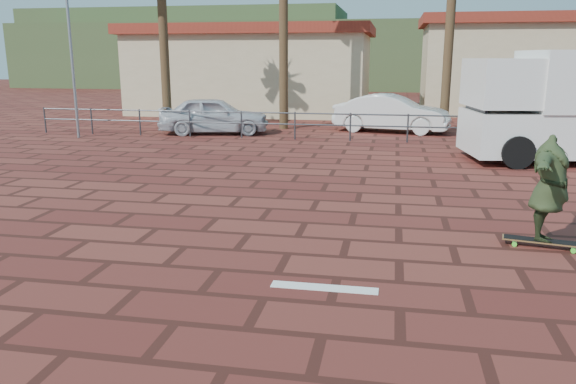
% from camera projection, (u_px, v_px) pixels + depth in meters
% --- Properties ---
extents(ground, '(120.00, 120.00, 0.00)m').
position_uv_depth(ground, '(288.00, 254.00, 8.58)').
color(ground, maroon).
rests_on(ground, ground).
extents(paint_stripe, '(1.40, 0.22, 0.01)m').
position_uv_depth(paint_stripe, '(324.00, 288.00, 7.30)').
color(paint_stripe, white).
rests_on(paint_stripe, ground).
extents(guardrail, '(24.06, 0.06, 1.00)m').
position_uv_depth(guardrail, '(350.00, 122.00, 19.88)').
color(guardrail, '#47494F').
rests_on(guardrail, ground).
extents(flagpole, '(1.30, 0.10, 8.00)m').
position_uv_depth(flagpole, '(71.00, 7.00, 19.77)').
color(flagpole, gray).
rests_on(flagpole, ground).
extents(building_west, '(12.60, 7.60, 4.50)m').
position_uv_depth(building_west, '(254.00, 69.00, 30.13)').
color(building_west, beige).
rests_on(building_west, ground).
extents(building_east, '(10.60, 6.60, 5.00)m').
position_uv_depth(building_east, '(521.00, 64.00, 29.48)').
color(building_east, beige).
rests_on(building_east, ground).
extents(hill_front, '(70.00, 18.00, 6.00)m').
position_uv_depth(hill_front, '(381.00, 56.00, 55.64)').
color(hill_front, '#384C28').
rests_on(hill_front, ground).
extents(hill_back, '(35.00, 14.00, 8.00)m').
position_uv_depth(hill_back, '(191.00, 47.00, 65.08)').
color(hill_back, '#384C28').
rests_on(hill_back, ground).
extents(longboard, '(1.25, 0.49, 0.12)m').
position_uv_depth(longboard, '(543.00, 241.00, 8.83)').
color(longboard, olive).
rests_on(longboard, ground).
extents(skateboarder, '(1.13, 2.13, 1.67)m').
position_uv_depth(skateboarder, '(549.00, 188.00, 8.63)').
color(skateboarder, '#2C391F').
rests_on(skateboarder, longboard).
extents(car_silver, '(4.47, 2.55, 1.43)m').
position_uv_depth(car_silver, '(214.00, 115.00, 21.79)').
color(car_silver, silver).
rests_on(car_silver, ground).
extents(car_white, '(4.70, 2.38, 1.48)m').
position_uv_depth(car_white, '(392.00, 113.00, 22.27)').
color(car_white, white).
rests_on(car_white, ground).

